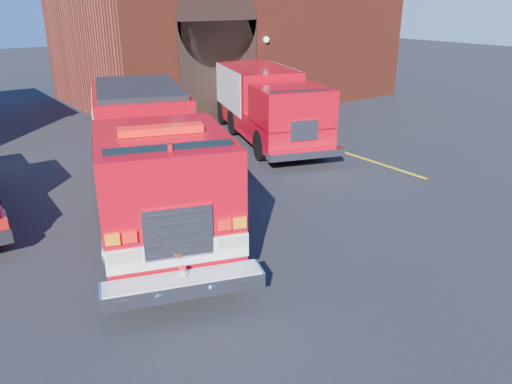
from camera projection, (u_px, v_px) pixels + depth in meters
ground at (224, 231)px, 11.01m from camera, size 100.00×100.00×0.00m
parking_stripe_near at (386, 166)px, 15.30m from camera, size 0.12×3.00×0.01m
parking_stripe_mid at (319, 144)px, 17.57m from camera, size 0.12×3.00×0.01m
parking_stripe_far at (268, 128)px, 19.84m from camera, size 0.12×3.00×0.01m
fire_station at (225, 10)px, 24.95m from camera, size 15.20×10.20×8.45m
fire_engine at (150, 155)px, 11.54m from camera, size 5.10×9.12×2.71m
secondary_truck at (266, 102)px, 17.91m from camera, size 4.55×7.82×2.43m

